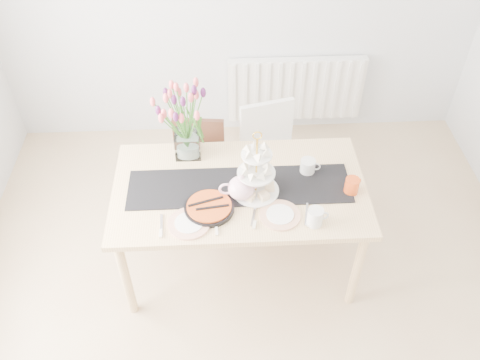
{
  "coord_description": "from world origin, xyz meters",
  "views": [
    {
      "loc": [
        -0.18,
        -1.59,
        3.0
      ],
      "look_at": [
        -0.07,
        0.63,
        0.86
      ],
      "focal_mm": 38.0,
      "sensor_mm": 36.0,
      "label": 1
    }
  ],
  "objects_px": {
    "radiator": "(295,89)",
    "mug_white": "(315,217)",
    "tart_tin": "(209,207)",
    "plate_right": "(280,215)",
    "dining_table": "(240,195)",
    "mug_orange": "(352,186)",
    "cream_jug": "(308,166)",
    "tulip_vase": "(185,113)",
    "teapot": "(241,188)",
    "chair_white": "(270,149)",
    "chair_brown": "(199,163)",
    "plate_left": "(189,223)",
    "cake_stand": "(256,178)"
  },
  "relations": [
    {
      "from": "tulip_vase",
      "to": "teapot",
      "type": "relative_size",
      "value": 2.38
    },
    {
      "from": "tulip_vase",
      "to": "cream_jug",
      "type": "xyz_separation_m",
      "value": [
        0.77,
        -0.22,
        -0.29
      ]
    },
    {
      "from": "teapot",
      "to": "plate_right",
      "type": "height_order",
      "value": "teapot"
    },
    {
      "from": "chair_brown",
      "to": "chair_white",
      "type": "height_order",
      "value": "chair_white"
    },
    {
      "from": "radiator",
      "to": "plate_left",
      "type": "distance_m",
      "value": 2.03
    },
    {
      "from": "chair_white",
      "to": "mug_white",
      "type": "height_order",
      "value": "mug_white"
    },
    {
      "from": "tulip_vase",
      "to": "cake_stand",
      "type": "height_order",
      "value": "tulip_vase"
    },
    {
      "from": "chair_brown",
      "to": "cake_stand",
      "type": "height_order",
      "value": "cake_stand"
    },
    {
      "from": "tulip_vase",
      "to": "cream_jug",
      "type": "distance_m",
      "value": 0.85
    },
    {
      "from": "plate_left",
      "to": "plate_right",
      "type": "relative_size",
      "value": 1.02
    },
    {
      "from": "teapot",
      "to": "plate_right",
      "type": "xyz_separation_m",
      "value": [
        0.22,
        -0.16,
        -0.07
      ]
    },
    {
      "from": "chair_white",
      "to": "teapot",
      "type": "height_order",
      "value": "teapot"
    },
    {
      "from": "cream_jug",
      "to": "plate_left",
      "type": "xyz_separation_m",
      "value": [
        -0.76,
        -0.41,
        -0.04
      ]
    },
    {
      "from": "tart_tin",
      "to": "dining_table",
      "type": "bearing_deg",
      "value": 43.92
    },
    {
      "from": "chair_white",
      "to": "mug_white",
      "type": "xyz_separation_m",
      "value": [
        0.15,
        -0.99,
        0.32
      ]
    },
    {
      "from": "mug_white",
      "to": "mug_orange",
      "type": "bearing_deg",
      "value": 35.94
    },
    {
      "from": "cream_jug",
      "to": "plate_right",
      "type": "bearing_deg",
      "value": -109.3
    },
    {
      "from": "radiator",
      "to": "mug_orange",
      "type": "relative_size",
      "value": 11.34
    },
    {
      "from": "radiator",
      "to": "teapot",
      "type": "relative_size",
      "value": 4.62
    },
    {
      "from": "teapot",
      "to": "radiator",
      "type": "bearing_deg",
      "value": 68.6
    },
    {
      "from": "mug_orange",
      "to": "plate_left",
      "type": "relative_size",
      "value": 0.42
    },
    {
      "from": "tart_tin",
      "to": "plate_left",
      "type": "height_order",
      "value": "tart_tin"
    },
    {
      "from": "tart_tin",
      "to": "cream_jug",
      "type": "bearing_deg",
      "value": 25.3
    },
    {
      "from": "tart_tin",
      "to": "mug_white",
      "type": "relative_size",
      "value": 2.71
    },
    {
      "from": "teapot",
      "to": "cake_stand",
      "type": "bearing_deg",
      "value": 22.93
    },
    {
      "from": "chair_brown",
      "to": "plate_left",
      "type": "bearing_deg",
      "value": -86.12
    },
    {
      "from": "tulip_vase",
      "to": "plate_left",
      "type": "distance_m",
      "value": 0.72
    },
    {
      "from": "plate_left",
      "to": "tulip_vase",
      "type": "bearing_deg",
      "value": 91.44
    },
    {
      "from": "chair_white",
      "to": "tulip_vase",
      "type": "height_order",
      "value": "tulip_vase"
    },
    {
      "from": "radiator",
      "to": "mug_white",
      "type": "relative_size",
      "value": 10.75
    },
    {
      "from": "chair_white",
      "to": "tart_tin",
      "type": "bearing_deg",
      "value": -132.76
    },
    {
      "from": "chair_white",
      "to": "cream_jug",
      "type": "xyz_separation_m",
      "value": [
        0.18,
        -0.55,
        0.31
      ]
    },
    {
      "from": "tart_tin",
      "to": "mug_orange",
      "type": "distance_m",
      "value": 0.89
    },
    {
      "from": "chair_brown",
      "to": "chair_white",
      "type": "distance_m",
      "value": 0.56
    },
    {
      "from": "cake_stand",
      "to": "mug_white",
      "type": "bearing_deg",
      "value": -40.36
    },
    {
      "from": "plate_right",
      "to": "plate_left",
      "type": "bearing_deg",
      "value": -175.94
    },
    {
      "from": "cream_jug",
      "to": "chair_white",
      "type": "bearing_deg",
      "value": 118.69
    },
    {
      "from": "tulip_vase",
      "to": "plate_left",
      "type": "bearing_deg",
      "value": -88.56
    },
    {
      "from": "plate_right",
      "to": "tart_tin",
      "type": "bearing_deg",
      "value": 170.17
    },
    {
      "from": "dining_table",
      "to": "plate_left",
      "type": "relative_size",
      "value": 6.37
    },
    {
      "from": "mug_orange",
      "to": "tart_tin",
      "type": "bearing_deg",
      "value": 153.15
    },
    {
      "from": "cream_jug",
      "to": "tart_tin",
      "type": "relative_size",
      "value": 0.32
    },
    {
      "from": "cream_jug",
      "to": "tart_tin",
      "type": "xyz_separation_m",
      "value": [
        -0.64,
        -0.3,
        -0.03
      ]
    },
    {
      "from": "dining_table",
      "to": "cream_jug",
      "type": "distance_m",
      "value": 0.48
    },
    {
      "from": "radiator",
      "to": "dining_table",
      "type": "distance_m",
      "value": 1.63
    },
    {
      "from": "tart_tin",
      "to": "plate_right",
      "type": "relative_size",
      "value": 1.23
    },
    {
      "from": "chair_white",
      "to": "mug_orange",
      "type": "relative_size",
      "value": 7.93
    },
    {
      "from": "radiator",
      "to": "cream_jug",
      "type": "xyz_separation_m",
      "value": [
        -0.13,
        -1.4,
        0.35
      ]
    },
    {
      "from": "tulip_vase",
      "to": "tart_tin",
      "type": "distance_m",
      "value": 0.63
    },
    {
      "from": "cream_jug",
      "to": "mug_white",
      "type": "xyz_separation_m",
      "value": [
        -0.02,
        -0.44,
        0.01
      ]
    }
  ]
}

